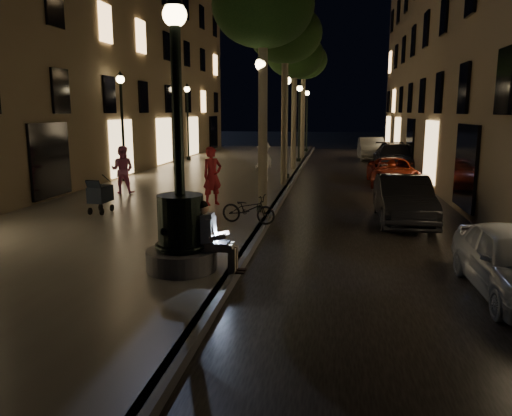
% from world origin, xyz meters
% --- Properties ---
extents(ground, '(120.00, 120.00, 0.00)m').
position_xyz_m(ground, '(0.00, 15.00, 0.00)').
color(ground, black).
rests_on(ground, ground).
extents(cobble_lane, '(6.00, 45.00, 0.02)m').
position_xyz_m(cobble_lane, '(3.00, 15.00, 0.01)').
color(cobble_lane, black).
rests_on(cobble_lane, ground).
extents(promenade, '(8.00, 45.00, 0.20)m').
position_xyz_m(promenade, '(-4.00, 15.00, 0.10)').
color(promenade, slate).
rests_on(promenade, ground).
extents(curb_strip, '(0.25, 45.00, 0.20)m').
position_xyz_m(curb_strip, '(0.00, 15.00, 0.10)').
color(curb_strip, '#59595B').
rests_on(curb_strip, ground).
extents(building_left, '(8.00, 36.00, 15.00)m').
position_xyz_m(building_left, '(-12.00, 18.00, 7.50)').
color(building_left, '#746348').
rests_on(building_left, ground).
extents(fountain_lamppost, '(1.40, 1.40, 5.21)m').
position_xyz_m(fountain_lamppost, '(-1.00, 2.00, 1.21)').
color(fountain_lamppost, '#59595B').
rests_on(fountain_lamppost, promenade).
extents(seated_man_laptop, '(1.03, 0.35, 1.40)m').
position_xyz_m(seated_man_laptop, '(-0.39, 2.00, 0.93)').
color(seated_man_laptop, gray).
rests_on(seated_man_laptop, promenade).
extents(tree_near, '(3.00, 3.00, 7.30)m').
position_xyz_m(tree_near, '(-0.25, 8.00, 6.24)').
color(tree_near, '#6B604C').
rests_on(tree_near, promenade).
extents(tree_second, '(3.00, 3.00, 7.40)m').
position_xyz_m(tree_second, '(-0.20, 14.00, 6.33)').
color(tree_second, '#6B604C').
rests_on(tree_second, promenade).
extents(tree_third, '(3.00, 3.00, 7.20)m').
position_xyz_m(tree_third, '(-0.30, 20.00, 6.14)').
color(tree_third, '#6B604C').
rests_on(tree_third, promenade).
extents(tree_far, '(3.00, 3.00, 7.50)m').
position_xyz_m(tree_far, '(-0.22, 26.00, 6.43)').
color(tree_far, '#6B604C').
rests_on(tree_far, promenade).
extents(lamp_curb_a, '(0.36, 0.36, 4.81)m').
position_xyz_m(lamp_curb_a, '(-0.30, 8.00, 3.24)').
color(lamp_curb_a, black).
rests_on(lamp_curb_a, promenade).
extents(lamp_curb_b, '(0.36, 0.36, 4.81)m').
position_xyz_m(lamp_curb_b, '(-0.30, 16.00, 3.24)').
color(lamp_curb_b, black).
rests_on(lamp_curb_b, promenade).
extents(lamp_curb_c, '(0.36, 0.36, 4.81)m').
position_xyz_m(lamp_curb_c, '(-0.30, 24.00, 3.24)').
color(lamp_curb_c, black).
rests_on(lamp_curb_c, promenade).
extents(lamp_curb_d, '(0.36, 0.36, 4.81)m').
position_xyz_m(lamp_curb_d, '(-0.30, 32.00, 3.24)').
color(lamp_curb_d, black).
rests_on(lamp_curb_d, promenade).
extents(lamp_left_b, '(0.36, 0.36, 4.81)m').
position_xyz_m(lamp_left_b, '(-7.40, 14.00, 3.24)').
color(lamp_left_b, black).
rests_on(lamp_left_b, promenade).
extents(lamp_left_c, '(0.36, 0.36, 4.81)m').
position_xyz_m(lamp_left_c, '(-7.40, 24.00, 3.24)').
color(lamp_left_c, black).
rests_on(lamp_left_c, promenade).
extents(stroller, '(0.52, 1.15, 1.17)m').
position_xyz_m(stroller, '(-5.14, 6.98, 0.79)').
color(stroller, black).
rests_on(stroller, promenade).
extents(car_second, '(1.50, 4.23, 1.39)m').
position_xyz_m(car_second, '(4.00, 7.98, 0.69)').
color(car_second, black).
rests_on(car_second, ground).
extents(car_third, '(2.05, 4.42, 1.23)m').
position_xyz_m(car_third, '(4.52, 15.85, 0.61)').
color(car_third, maroon).
rests_on(car_third, ground).
extents(car_rear, '(2.27, 5.29, 1.52)m').
position_xyz_m(car_rear, '(5.20, 21.58, 0.76)').
color(car_rear, '#323338').
rests_on(car_rear, ground).
extents(car_fifth, '(1.72, 4.64, 1.52)m').
position_xyz_m(car_fifth, '(4.37, 28.05, 0.76)').
color(car_fifth, '#9FA09A').
rests_on(car_fifth, ground).
extents(pedestrian_red, '(0.82, 0.83, 1.94)m').
position_xyz_m(pedestrian_red, '(-2.07, 8.88, 1.17)').
color(pedestrian_red, red).
rests_on(pedestrian_red, promenade).
extents(pedestrian_pink, '(0.94, 0.76, 1.81)m').
position_xyz_m(pedestrian_pink, '(-6.02, 10.67, 1.10)').
color(pedestrian_pink, pink).
rests_on(pedestrian_pink, promenade).
extents(pedestrian_white, '(1.12, 1.32, 1.77)m').
position_xyz_m(pedestrian_white, '(-1.20, 14.91, 1.08)').
color(pedestrian_white, silver).
rests_on(pedestrian_white, promenade).
extents(bicycle, '(1.63, 0.83, 0.82)m').
position_xyz_m(bicycle, '(-0.40, 6.27, 0.61)').
color(bicycle, black).
rests_on(bicycle, promenade).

